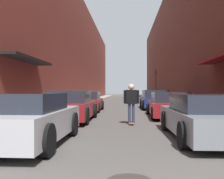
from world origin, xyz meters
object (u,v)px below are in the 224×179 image
Objects in this scene: parked_car_right_0 at (203,117)px; skateboarder at (131,99)px; parked_car_right_1 at (169,105)px; parked_car_right_2 at (155,100)px; parked_car_left_1 at (71,106)px; parked_car_left_2 at (88,102)px; parked_car_left_0 at (27,119)px; traffic_light at (156,82)px.

parked_car_right_0 is 3.53m from skateboarder.
parked_car_right_2 is at bearing 91.18° from parked_car_right_1.
parked_car_left_2 is at bearing 90.78° from parked_car_left_1.
parked_car_left_2 is 0.97× the size of parked_car_right_2.
skateboarder reaches higher than parked_car_left_1.
parked_car_left_1 is 5.05m from parked_car_right_1.
skateboarder is at bearing 55.07° from parked_car_left_0.
parked_car_left_0 is 10.13m from parked_car_left_2.
parked_car_left_0 is at bearing -104.21° from traffic_light.
traffic_light is (3.28, 19.86, 1.38)m from skateboarder.
parked_car_right_0 is 0.97× the size of parked_car_right_1.
parked_car_left_2 is 10.27m from parked_car_right_0.
parked_car_right_0 is 1.09× the size of parked_car_right_2.
parked_car_right_0 is (4.76, -9.10, 0.01)m from parked_car_left_2.
parked_car_right_2 is 8.61m from skateboarder.
parked_car_left_2 reaches higher than parked_car_right_0.
parked_car_right_2 is (4.64, 2.18, 0.06)m from parked_car_left_2.
parked_car_right_1 is 2.85× the size of skateboarder.
traffic_light reaches higher than parked_car_left_2.
parked_car_left_1 is at bearing -89.22° from parked_car_left_2.
parked_car_left_0 is at bearing -110.52° from parked_car_right_2.
parked_car_left_2 is 0.86× the size of parked_car_right_1.
parked_car_left_1 is at bearing 89.48° from parked_car_left_0.
parked_car_left_1 reaches higher than parked_car_left_0.
skateboarder is (2.69, -0.94, 0.35)m from parked_car_left_1.
parked_car_left_0 is 4.79m from skateboarder.
parked_car_left_1 reaches higher than parked_car_right_0.
parked_car_right_2 is at bearing 77.42° from skateboarder.
traffic_light is at bearing 85.65° from parked_car_right_1.
traffic_light is at bearing 86.77° from parked_car_right_0.
parked_car_left_0 is at bearing -124.93° from skateboarder.
parked_car_left_2 is at bearing -113.90° from traffic_light.
parked_car_right_1 is at bearing -35.40° from parked_car_left_2.
parked_car_right_0 is at bearing 12.34° from parked_car_left_0.
parked_car_right_2 is at bearing 90.64° from parked_car_right_0.
parked_car_left_0 reaches higher than parked_car_right_0.
parked_car_right_1 is at bearing -94.35° from traffic_light.
parked_car_right_1 reaches higher than parked_car_left_2.
parked_car_left_0 is 4.85m from parked_car_right_0.
parked_car_left_0 is 0.93× the size of parked_car_left_1.
parked_car_left_1 is 0.94× the size of parked_car_right_0.
parked_car_left_2 is at bearing 117.64° from parked_car_right_0.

